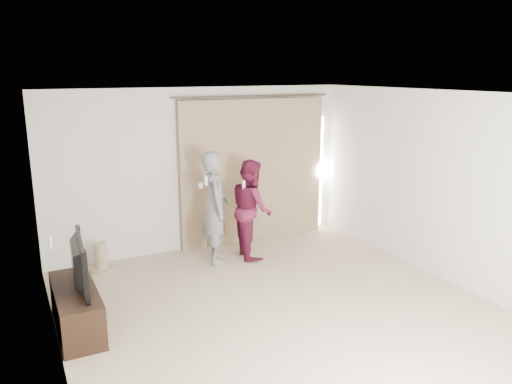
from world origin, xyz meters
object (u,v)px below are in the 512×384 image
person_woman (251,208)px  tv (72,264)px  tv_console (76,309)px  person_man (215,208)px

person_woman → tv: bearing=-157.0°
tv_console → person_man: person_man is taller
person_woman → tv_console: bearing=-157.0°
tv_console → tv: (0.00, 0.00, 0.54)m
tv_console → tv: bearing=0.0°
tv_console → person_woman: size_ratio=0.83×
tv → person_woman: (2.78, 1.18, -0.01)m
tv → person_woman: size_ratio=0.66×
tv → person_woman: 3.02m
tv_console → person_woman: 3.07m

